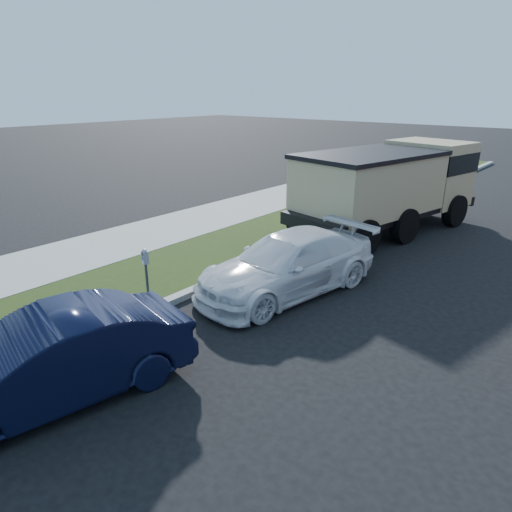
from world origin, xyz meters
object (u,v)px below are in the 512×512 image
Objects in this scene: parking_meter at (146,264)px; white_wagon at (289,263)px; navy_sedan at (50,361)px; dump_truck at (391,183)px.

parking_meter is 0.27× the size of white_wagon.
parking_meter is 0.30× the size of navy_sedan.
dump_truck reaches higher than parking_meter.
white_wagon is 1.11× the size of navy_sedan.
parking_meter is 3.38m from white_wagon.
parking_meter is 0.17× the size of dump_truck.
white_wagon is 5.82m from navy_sedan.
white_wagon is at bearing 75.46° from parking_meter.
white_wagon is at bearing -75.04° from dump_truck.
white_wagon is (1.83, 2.82, -0.36)m from parking_meter.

